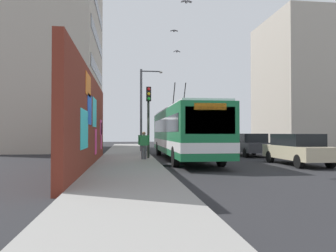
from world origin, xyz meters
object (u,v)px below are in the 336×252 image
(traffic_light, at_px, (148,110))
(parked_car_dark_gray, at_px, (250,144))
(street_lamp, at_px, (144,104))
(city_bus, at_px, (184,131))
(parked_car_champagne, at_px, (297,149))
(pedestrian_at_curb, at_px, (144,143))

(traffic_light, bearing_deg, parked_car_dark_gray, -68.41)
(parked_car_dark_gray, height_order, traffic_light, traffic_light)
(parked_car_dark_gray, relative_size, street_lamp, 0.62)
(parked_car_dark_gray, bearing_deg, street_lamp, 58.01)
(traffic_light, bearing_deg, city_bus, -82.89)
(city_bus, bearing_deg, traffic_light, 97.11)
(parked_car_champagne, distance_m, traffic_light, 8.41)
(city_bus, distance_m, parked_car_champagne, 6.47)
(pedestrian_at_curb, relative_size, street_lamp, 0.23)
(parked_car_dark_gray, height_order, street_lamp, street_lamp)
(street_lamp, bearing_deg, city_bus, -164.09)
(parked_car_champagne, bearing_deg, parked_car_dark_gray, 0.00)
(street_lamp, bearing_deg, parked_car_dark_gray, -121.99)
(city_bus, relative_size, traffic_light, 2.99)
(city_bus, xyz_separation_m, parked_car_dark_gray, (2.64, -5.20, -0.90))
(traffic_light, bearing_deg, street_lamp, -0.83)
(city_bus, height_order, traffic_light, city_bus)
(city_bus, distance_m, pedestrian_at_curb, 2.72)
(city_bus, height_order, street_lamp, street_lamp)
(parked_car_champagne, height_order, traffic_light, traffic_light)
(parked_car_champagne, bearing_deg, street_lamp, 33.58)
(parked_car_dark_gray, distance_m, pedestrian_at_curb, 8.46)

